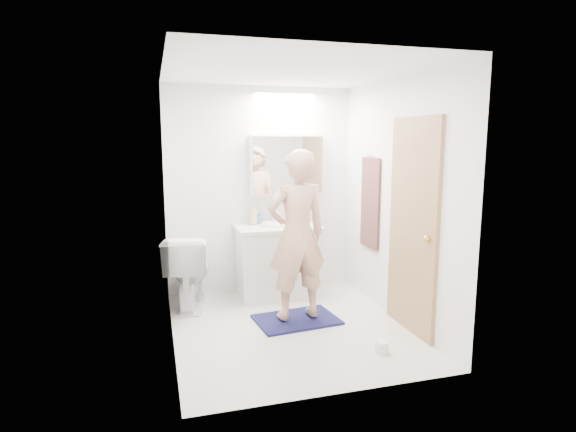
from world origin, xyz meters
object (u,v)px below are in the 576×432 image
object	(u,v)px
person	(297,235)
soap_bottle_b	(260,217)
toilet	(189,270)
toothbrush_cup	(293,218)
soap_bottle_a	(253,214)
vanity_cabinet	(277,262)
medicine_cabinet	(287,165)
toilet_paper_roll	(382,347)

from	to	relation	value
person	soap_bottle_b	size ratio (longest dim) A/B	10.90
toilet	toothbrush_cup	world-z (taller)	toothbrush_cup
toilet	toothbrush_cup	xyz separation A→B (m)	(1.26, 0.28, 0.46)
person	toothbrush_cup	size ratio (longest dim) A/B	15.77
toilet	soap_bottle_b	distance (m)	1.03
soap_bottle_a	soap_bottle_b	xyz separation A→B (m)	(0.08, 0.03, -0.05)
vanity_cabinet	soap_bottle_b	distance (m)	0.56
medicine_cabinet	toothbrush_cup	distance (m)	0.64
vanity_cabinet	person	bearing A→B (deg)	-91.46
soap_bottle_b	medicine_cabinet	bearing A→B (deg)	5.14
medicine_cabinet	toothbrush_cup	xyz separation A→B (m)	(0.07, -0.05, -0.63)
toothbrush_cup	toilet	bearing A→B (deg)	-167.66
toilet	soap_bottle_a	xyz separation A→B (m)	(0.77, 0.27, 0.54)
medicine_cabinet	soap_bottle_a	distance (m)	0.70
soap_bottle_b	toilet_paper_roll	xyz separation A→B (m)	(0.63, -1.89, -0.85)
vanity_cabinet	person	distance (m)	0.96
toilet	vanity_cabinet	bearing A→B (deg)	-162.24
soap_bottle_a	toilet_paper_roll	xyz separation A→B (m)	(0.71, -1.86, -0.89)
toilet	soap_bottle_a	bearing A→B (deg)	-149.73
medicine_cabinet	toilet	xyz separation A→B (m)	(-1.19, -0.33, -1.09)
vanity_cabinet	soap_bottle_a	world-z (taller)	soap_bottle_a
vanity_cabinet	toilet_paper_roll	world-z (taller)	vanity_cabinet
soap_bottle_a	vanity_cabinet	bearing A→B (deg)	-31.30
person	soap_bottle_a	size ratio (longest dim) A/B	6.74
soap_bottle_b	person	bearing A→B (deg)	-81.99
soap_bottle_a	soap_bottle_b	world-z (taller)	soap_bottle_a
toilet	toothbrush_cup	distance (m)	1.37
soap_bottle_a	soap_bottle_b	bearing A→B (deg)	19.58
toothbrush_cup	toilet_paper_roll	bearing A→B (deg)	-83.02
medicine_cabinet	person	distance (m)	1.22
toilet	toothbrush_cup	bearing A→B (deg)	-156.35
vanity_cabinet	person	xyz separation A→B (m)	(-0.02, -0.82, 0.49)
vanity_cabinet	medicine_cabinet	bearing A→B (deg)	50.83
soap_bottle_a	soap_bottle_b	distance (m)	0.10
medicine_cabinet	toothbrush_cup	world-z (taller)	medicine_cabinet
vanity_cabinet	medicine_cabinet	xyz separation A→B (m)	(0.17, 0.21, 1.11)
toothbrush_cup	toilet_paper_roll	distance (m)	2.05
vanity_cabinet	soap_bottle_b	xyz separation A→B (m)	(-0.16, 0.18, 0.51)
person	soap_bottle_a	distance (m)	1.00
vanity_cabinet	toilet	xyz separation A→B (m)	(-1.02, -0.12, 0.02)
person	toothbrush_cup	bearing A→B (deg)	-110.81
medicine_cabinet	toilet	distance (m)	1.65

